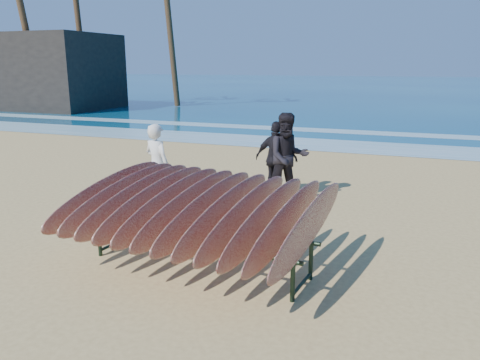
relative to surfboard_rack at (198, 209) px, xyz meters
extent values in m
plane|color=tan|center=(0.14, 0.44, -0.83)|extent=(120.00, 120.00, 0.00)
plane|color=navy|center=(0.14, 55.44, -0.83)|extent=(160.00, 160.00, 0.00)
plane|color=white|center=(0.14, 10.44, -0.82)|extent=(160.00, 160.00, 0.00)
plane|color=white|center=(0.14, 13.94, -0.83)|extent=(160.00, 160.00, 0.00)
cylinder|color=black|center=(-1.51, -0.15, -0.58)|extent=(0.06, 0.06, 0.50)
cylinder|color=black|center=(1.43, -0.50, -0.58)|extent=(0.06, 0.06, 0.50)
cylinder|color=black|center=(-1.43, 0.50, -0.58)|extent=(0.06, 0.06, 0.50)
cylinder|color=black|center=(1.51, 0.15, -0.58)|extent=(0.06, 0.06, 0.50)
cylinder|color=black|center=(-0.04, -0.32, -0.33)|extent=(3.18, 0.43, 0.06)
cylinder|color=black|center=(0.04, 0.32, -0.33)|extent=(3.18, 0.43, 0.06)
cylinder|color=black|center=(-1.47, 0.17, -0.75)|extent=(0.12, 0.65, 0.04)
cylinder|color=black|center=(1.47, -0.17, -0.75)|extent=(0.12, 0.65, 0.04)
ellipsoid|color=#620708|center=(-1.54, 0.18, 0.01)|extent=(0.36, 2.55, 0.88)
ellipsoid|color=#620708|center=(-1.26, 0.15, 0.01)|extent=(0.36, 2.55, 0.88)
ellipsoid|color=#620708|center=(-0.98, 0.11, 0.01)|extent=(0.36, 2.55, 0.88)
ellipsoid|color=#620708|center=(-0.70, 0.08, 0.01)|extent=(0.36, 2.55, 0.88)
ellipsoid|color=#620708|center=(-0.42, 0.05, 0.01)|extent=(0.36, 2.55, 0.88)
ellipsoid|color=#620708|center=(-0.14, 0.02, 0.01)|extent=(0.36, 2.55, 0.88)
ellipsoid|color=#620708|center=(0.14, -0.02, 0.01)|extent=(0.36, 2.55, 0.88)
ellipsoid|color=#620708|center=(0.42, -0.05, 0.01)|extent=(0.36, 2.55, 0.88)
ellipsoid|color=#620708|center=(0.70, -0.08, 0.01)|extent=(0.36, 2.55, 0.88)
ellipsoid|color=#620708|center=(0.98, -0.11, 0.01)|extent=(0.36, 2.55, 0.88)
ellipsoid|color=#620708|center=(1.26, -0.15, 0.01)|extent=(0.36, 2.55, 0.88)
ellipsoid|color=#620708|center=(1.54, -0.18, 0.01)|extent=(0.36, 2.55, 0.88)
imported|color=white|center=(-1.99, 2.37, -0.03)|extent=(0.67, 0.54, 1.60)
imported|color=black|center=(0.29, 3.60, 0.05)|extent=(1.08, 1.01, 1.77)
imported|color=black|center=(-0.03, 3.89, -0.05)|extent=(0.93, 0.43, 1.56)
cube|color=#2D2823|center=(-19.81, 18.02, 1.38)|extent=(9.94, 5.52, 4.42)
cylinder|color=brown|center=(-17.73, 15.67, 3.69)|extent=(0.36, 1.73, 8.99)
cylinder|color=brown|center=(-11.90, 21.36, 3.34)|extent=(0.36, 1.56, 8.30)
cylinder|color=brown|center=(-17.89, 20.32, 4.05)|extent=(0.36, 0.90, 9.77)
camera|label=1|loc=(2.59, -5.36, 1.88)|focal=35.00mm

